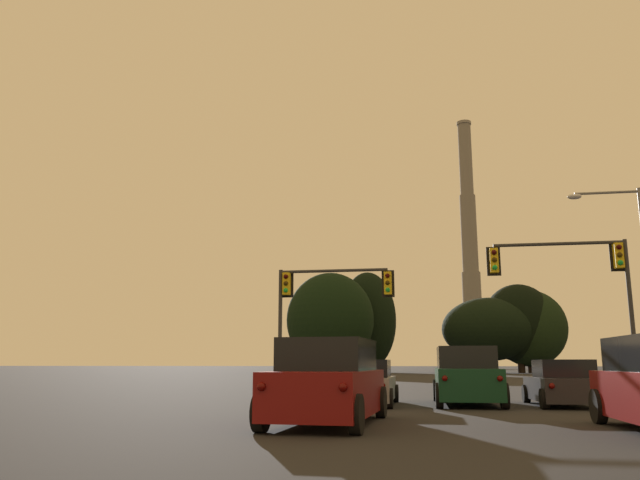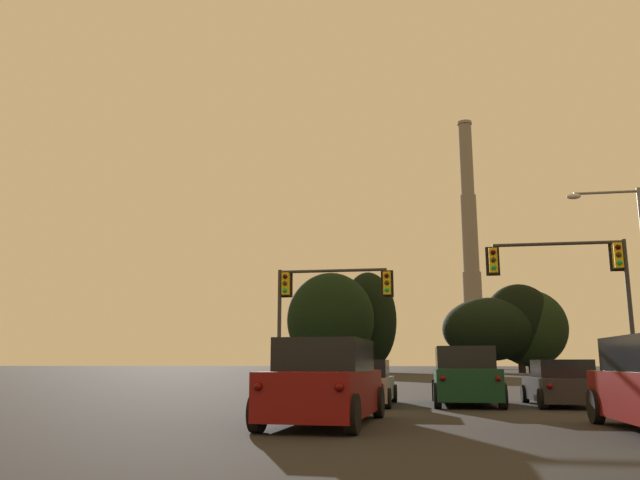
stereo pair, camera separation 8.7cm
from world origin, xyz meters
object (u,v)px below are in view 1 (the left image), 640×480
Objects in this scene: suv_center_lane_front at (466,377)px; smokestack at (471,268)px; traffic_light_overhead_left at (318,297)px; street_lamp at (636,266)px; hatchback_right_lane_front at (562,385)px; suv_left_lane_second at (328,383)px; hatchback_left_lane_front at (366,384)px; traffic_light_overhead_right at (581,276)px.

smokestack is at bearing 85.20° from suv_center_lane_front.
street_lamp is at bearing 3.45° from traffic_light_overhead_left.
smokestack reaches higher than hatchback_right_lane_front.
suv_left_lane_second is at bearing -115.79° from suv_center_lane_front.
suv_center_lane_front is at bearing -94.27° from smokestack.
traffic_light_overhead_left reaches higher than hatchback_right_lane_front.
hatchback_left_lane_front is 0.84× the size of suv_center_lane_front.
hatchback_right_lane_front is 0.84× the size of suv_center_lane_front.
traffic_light_overhead_left is 0.62× the size of street_lamp.
traffic_light_overhead_right is (2.19, 5.75, 4.19)m from hatchback_right_lane_front.
smokestack is (13.16, 137.41, 22.85)m from suv_left_lane_second.
smokestack reaches higher than street_lamp.
hatchback_right_lane_front is 0.45× the size of street_lamp.
street_lamp is 123.46m from smokestack.
street_lamp is (11.48, 15.30, 4.68)m from suv_left_lane_second.
hatchback_right_lane_front and hatchback_left_lane_front have the same top height.
hatchback_right_lane_front is 0.65× the size of traffic_light_overhead_right.
hatchback_right_lane_front is at bearing -4.60° from suv_center_lane_front.
hatchback_right_lane_front is at bearing -92.98° from smokestack.
traffic_light_overhead_left is at bearing 140.40° from hatchback_right_lane_front.
traffic_light_overhead_right is (11.27, -1.62, 0.51)m from traffic_light_overhead_left.
street_lamp is at bearing 40.24° from traffic_light_overhead_right.
traffic_light_overhead_right reaches higher than traffic_light_overhead_left.
street_lamp reaches higher than hatchback_left_lane_front.
smokestack reaches higher than suv_center_lane_front.
suv_center_lane_front is 132.47m from smokestack.
smokestack is at bearing 86.47° from hatchback_right_lane_front.
traffic_light_overhead_right is (8.55, 12.82, 3.95)m from suv_left_lane_second.
street_lamp is (14.20, 0.86, 1.23)m from traffic_light_overhead_left.
traffic_light_overhead_right is at bearing -139.76° from street_lamp.
traffic_light_overhead_right is (5.12, 5.54, 3.95)m from suv_center_lane_front.
hatchback_left_lane_front is 133.51m from smokestack.
hatchback_right_lane_front is 0.73× the size of traffic_light_overhead_left.
hatchback_right_lane_front is (6.37, 7.08, -0.23)m from suv_left_lane_second.
suv_left_lane_second and suv_center_lane_front have the same top height.
traffic_light_overhead_left reaches higher than hatchback_left_lane_front.
smokestack is (12.95, 130.86, 23.08)m from hatchback_left_lane_front.
hatchback_left_lane_front is at bearing -175.58° from hatchback_right_lane_front.
traffic_light_overhead_left is 0.09× the size of smokestack.
street_lamp is (11.27, 8.76, 4.91)m from hatchback_left_lane_front.
smokestack is (15.88, 122.96, 19.40)m from traffic_light_overhead_left.
street_lamp is 0.15× the size of smokestack.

